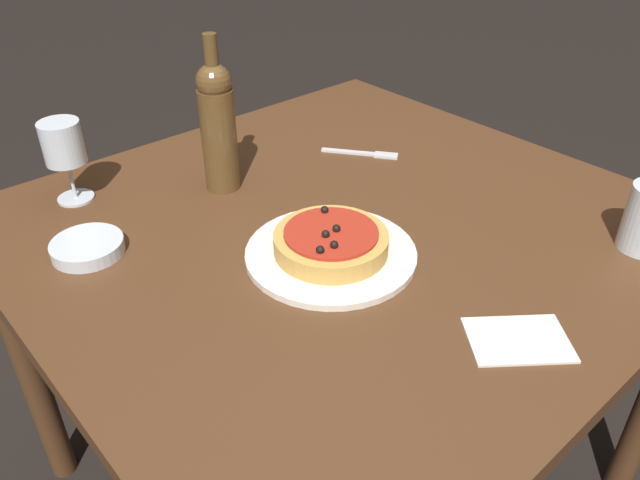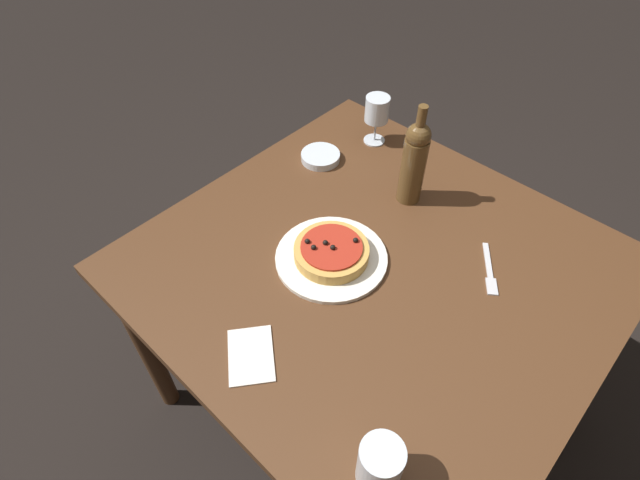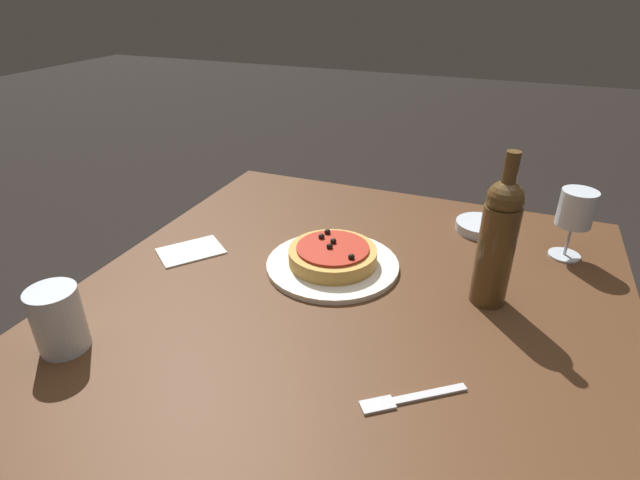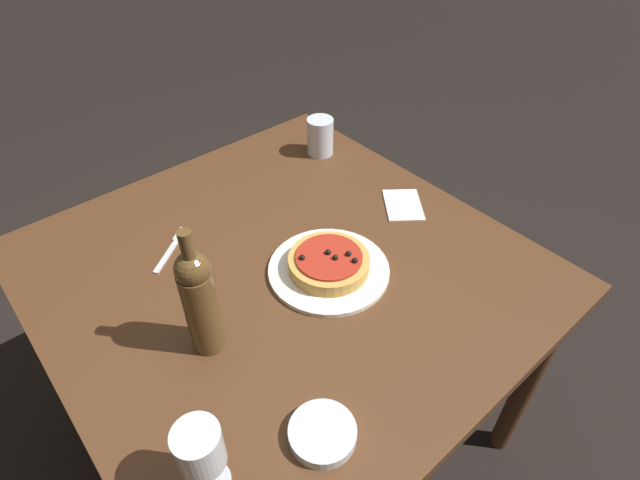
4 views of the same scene
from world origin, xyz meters
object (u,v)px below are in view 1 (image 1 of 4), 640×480
object	(u,v)px
dinner_plate	(331,254)
wine_bottle	(218,124)
pizza	(331,242)
dining_table	(341,261)
wine_glass	(63,146)
fork	(365,153)
side_bowl	(88,247)

from	to	relation	value
dinner_plate	wine_bottle	distance (m)	0.36
pizza	dinner_plate	bearing A→B (deg)	-155.46
dinner_plate	dining_table	bearing A→B (deg)	-142.80
dining_table	pizza	world-z (taller)	pizza
wine_glass	fork	distance (m)	0.63
dining_table	wine_bottle	world-z (taller)	wine_bottle
dining_table	dinner_plate	distance (m)	0.15
dining_table	wine_glass	size ratio (longest dim) A/B	6.98
wine_glass	side_bowl	size ratio (longest dim) A/B	1.31
pizza	wine_glass	distance (m)	0.55
dinner_plate	side_bowl	world-z (taller)	side_bowl
dinner_plate	side_bowl	xyz separation A→B (m)	(0.31, -0.29, 0.01)
dinner_plate	pizza	distance (m)	0.03
wine_glass	dining_table	bearing A→B (deg)	129.52
fork	wine_glass	bearing A→B (deg)	-149.19
wine_glass	wine_bottle	bearing A→B (deg)	148.84
dinner_plate	fork	world-z (taller)	dinner_plate
pizza	side_bowl	xyz separation A→B (m)	(0.31, -0.29, -0.02)
dining_table	pizza	distance (m)	0.17
dinner_plate	wine_glass	world-z (taller)	wine_glass
side_bowl	fork	xyz separation A→B (m)	(-0.63, 0.04, -0.01)
dinner_plate	fork	size ratio (longest dim) A/B	1.95
dining_table	wine_bottle	distance (m)	0.36
wine_glass	wine_bottle	world-z (taller)	wine_bottle
wine_glass	side_bowl	distance (m)	0.23
pizza	side_bowl	bearing A→B (deg)	-43.07
dinner_plate	fork	xyz separation A→B (m)	(-0.33, -0.24, -0.00)
side_bowl	wine_bottle	bearing A→B (deg)	-171.83
wine_bottle	fork	world-z (taller)	wine_bottle
pizza	dining_table	bearing A→B (deg)	-142.81
pizza	fork	xyz separation A→B (m)	(-0.33, -0.24, -0.03)
pizza	wine_glass	bearing A→B (deg)	-63.12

